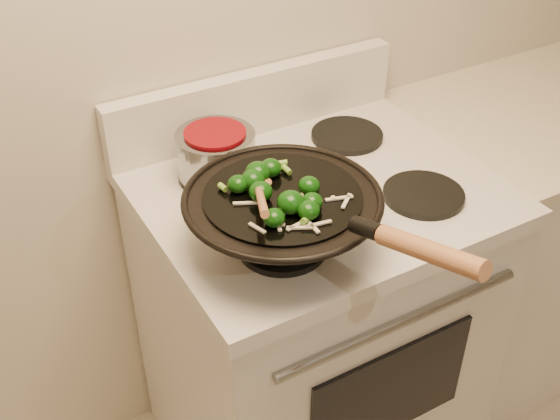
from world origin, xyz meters
TOP-DOWN VIEW (x-y plane):
  - stove at (-0.16, 1.17)m, footprint 0.78×0.67m
  - counter_unit at (0.62, 1.20)m, footprint 0.79×0.62m
  - wok at (-0.34, 1.02)m, footprint 0.39×0.64m
  - stirfry at (-0.36, 1.02)m, footprint 0.22×0.23m
  - wooden_spoon at (-0.40, 1.01)m, footprint 0.14×0.25m
  - saucepan at (-0.34, 1.32)m, footprint 0.18×0.29m

SIDE VIEW (x-z plane):
  - counter_unit at x=0.62m, z-range 0.00..0.91m
  - stove at x=-0.16m, z-range -0.07..1.01m
  - saucepan at x=-0.34m, z-range 0.93..1.04m
  - wok at x=-0.34m, z-range 0.88..1.12m
  - stirfry at x=-0.36m, z-range 1.05..1.09m
  - wooden_spoon at x=-0.40m, z-range 1.03..1.14m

